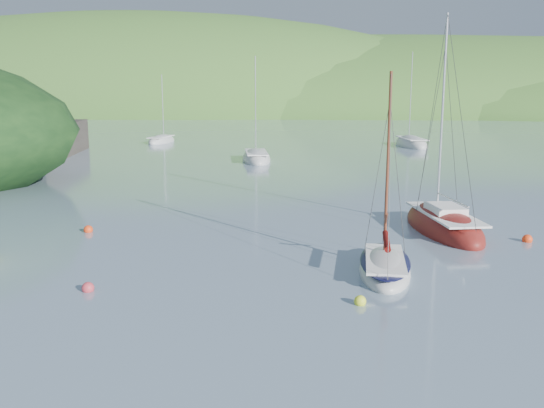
# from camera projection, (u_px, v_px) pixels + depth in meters

# --- Properties ---
(ground) EXTENTS (700.00, 700.00, 0.00)m
(ground) POSITION_uv_depth(u_px,v_px,m) (245.00, 314.00, 20.37)
(ground) COLOR #748AA0
(ground) RESTS_ON ground
(shoreline_hills) EXTENTS (690.00, 135.00, 56.00)m
(shoreline_hills) POSITION_uv_depth(u_px,v_px,m) (295.00, 109.00, 189.61)
(shoreline_hills) COLOR #3A6C29
(shoreline_hills) RESTS_ON ground
(daysailer_white) EXTENTS (2.32, 5.75, 8.72)m
(daysailer_white) POSITION_uv_depth(u_px,v_px,m) (385.00, 267.00, 24.87)
(daysailer_white) COLOR silver
(daysailer_white) RESTS_ON ground
(sloop_red) EXTENTS (4.43, 8.62, 12.15)m
(sloop_red) POSITION_uv_depth(u_px,v_px,m) (443.00, 227.00, 31.93)
(sloop_red) COLOR maroon
(sloop_red) RESTS_ON ground
(distant_sloop_a) EXTENTS (4.24, 8.33, 11.34)m
(distant_sloop_a) POSITION_uv_depth(u_px,v_px,m) (256.00, 159.00, 61.29)
(distant_sloop_a) COLOR silver
(distant_sloop_a) RESTS_ON ground
(distant_sloop_b) EXTENTS (4.57, 9.25, 12.62)m
(distant_sloop_b) POSITION_uv_depth(u_px,v_px,m) (411.00, 145.00, 75.99)
(distant_sloop_b) COLOR silver
(distant_sloop_b) RESTS_ON ground
(distant_sloop_c) EXTENTS (3.17, 7.04, 9.72)m
(distant_sloop_c) POSITION_uv_depth(u_px,v_px,m) (161.00, 141.00, 80.90)
(distant_sloop_c) COLOR silver
(distant_sloop_c) RESTS_ON ground
(mooring_buoys) EXTENTS (22.78, 10.07, 0.49)m
(mooring_buoys) POSITION_uv_depth(u_px,v_px,m) (274.00, 256.00, 26.86)
(mooring_buoys) COLOR #E5F52C
(mooring_buoys) RESTS_ON ground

